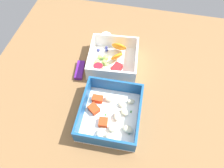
# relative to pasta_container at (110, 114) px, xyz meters

# --- Properties ---
(table_surface) EXTENTS (0.80, 0.80, 0.02)m
(table_surface) POSITION_rel_pasta_container_xyz_m (0.10, 0.01, -0.03)
(table_surface) COLOR brown
(table_surface) RESTS_ON ground
(pasta_container) EXTENTS (0.18, 0.16, 0.05)m
(pasta_container) POSITION_rel_pasta_container_xyz_m (0.00, 0.00, 0.00)
(pasta_container) COLOR white
(pasta_container) RESTS_ON table_surface
(fruit_bowl) EXTENTS (0.16, 0.16, 0.06)m
(fruit_bowl) POSITION_rel_pasta_container_xyz_m (0.19, 0.03, 0.00)
(fruit_bowl) COLOR white
(fruit_bowl) RESTS_ON table_surface
(candy_bar) EXTENTS (0.07, 0.03, 0.01)m
(candy_bar) POSITION_rel_pasta_container_xyz_m (0.14, 0.13, -0.01)
(candy_bar) COLOR #51197A
(candy_bar) RESTS_ON table_surface
(paper_cup_liner) EXTENTS (0.04, 0.04, 0.02)m
(paper_cup_liner) POSITION_rel_pasta_container_xyz_m (0.30, 0.08, -0.01)
(paper_cup_liner) COLOR white
(paper_cup_liner) RESTS_ON table_surface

